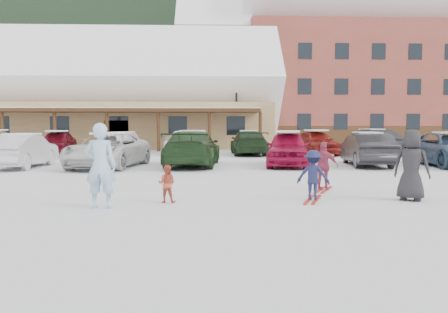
{
  "coord_description": "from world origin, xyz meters",
  "views": [
    {
      "loc": [
        -0.11,
        -10.1,
        1.78
      ],
      "look_at": [
        0.3,
        1.0,
        1.0
      ],
      "focal_mm": 35.0,
      "sensor_mm": 36.0,
      "label": 1
    }
  ],
  "objects_px": {
    "parked_car_4": "(288,149)",
    "parked_car_5": "(367,149)",
    "toddler_red": "(167,184)",
    "child_magenta": "(324,166)",
    "bystander_dark": "(411,165)",
    "parked_car_11": "(249,143)",
    "child_navy": "(313,175)",
    "parked_car_2": "(108,150)",
    "day_lodge": "(104,101)",
    "alpine_hotel": "(338,64)",
    "parked_car_8": "(57,143)",
    "adult_skier": "(101,166)",
    "parked_car_13": "(371,141)",
    "parked_car_1": "(23,151)",
    "parked_car_9": "(123,144)",
    "parked_car_3": "(193,148)",
    "lamp_post": "(236,103)",
    "parked_car_12": "(316,143)",
    "parked_car_10": "(183,143)"
  },
  "relations": [
    {
      "from": "parked_car_4",
      "to": "parked_car_5",
      "type": "xyz_separation_m",
      "value": [
        3.55,
        -0.04,
        -0.03
      ]
    },
    {
      "from": "toddler_red",
      "to": "child_magenta",
      "type": "height_order",
      "value": "child_magenta"
    },
    {
      "from": "bystander_dark",
      "to": "parked_car_11",
      "type": "bearing_deg",
      "value": -45.38
    },
    {
      "from": "child_navy",
      "to": "parked_car_2",
      "type": "distance_m",
      "value": 11.02
    },
    {
      "from": "day_lodge",
      "to": "alpine_hotel",
      "type": "distance_m",
      "value": 25.78
    },
    {
      "from": "parked_car_11",
      "to": "parked_car_4",
      "type": "bearing_deg",
      "value": 97.83
    },
    {
      "from": "bystander_dark",
      "to": "parked_car_2",
      "type": "xyz_separation_m",
      "value": [
        -9.13,
        8.8,
        -0.11
      ]
    },
    {
      "from": "parked_car_2",
      "to": "child_navy",
      "type": "bearing_deg",
      "value": -43.34
    },
    {
      "from": "parked_car_8",
      "to": "parked_car_11",
      "type": "bearing_deg",
      "value": -6.06
    },
    {
      "from": "adult_skier",
      "to": "parked_car_13",
      "type": "relative_size",
      "value": 0.39
    },
    {
      "from": "parked_car_1",
      "to": "parked_car_9",
      "type": "height_order",
      "value": "parked_car_1"
    },
    {
      "from": "child_magenta",
      "to": "parked_car_2",
      "type": "bearing_deg",
      "value": -17.5
    },
    {
      "from": "parked_car_3",
      "to": "lamp_post",
      "type": "bearing_deg",
      "value": -96.13
    },
    {
      "from": "parked_car_13",
      "to": "parked_car_3",
      "type": "bearing_deg",
      "value": 28.78
    },
    {
      "from": "adult_skier",
      "to": "parked_car_12",
      "type": "relative_size",
      "value": 0.41
    },
    {
      "from": "alpine_hotel",
      "to": "bystander_dark",
      "type": "relative_size",
      "value": 18.54
    },
    {
      "from": "lamp_post",
      "to": "parked_car_12",
      "type": "distance_m",
      "value": 9.46
    },
    {
      "from": "lamp_post",
      "to": "adult_skier",
      "type": "xyz_separation_m",
      "value": [
        -4.56,
        -25.01,
        -2.67
      ]
    },
    {
      "from": "bystander_dark",
      "to": "parked_car_8",
      "type": "height_order",
      "value": "bystander_dark"
    },
    {
      "from": "alpine_hotel",
      "to": "parked_car_11",
      "type": "xyz_separation_m",
      "value": [
        -11.88,
        -21.28,
        -7.89
      ]
    },
    {
      "from": "day_lodge",
      "to": "child_magenta",
      "type": "distance_m",
      "value": 29.03
    },
    {
      "from": "day_lodge",
      "to": "parked_car_10",
      "type": "distance_m",
      "value": 13.06
    },
    {
      "from": "parked_car_2",
      "to": "parked_car_11",
      "type": "relative_size",
      "value": 1.04
    },
    {
      "from": "toddler_red",
      "to": "parked_car_9",
      "type": "height_order",
      "value": "parked_car_9"
    },
    {
      "from": "child_navy",
      "to": "parked_car_11",
      "type": "relative_size",
      "value": 0.24
    },
    {
      "from": "parked_car_11",
      "to": "parked_car_1",
      "type": "bearing_deg",
      "value": 37.15
    },
    {
      "from": "parked_car_5",
      "to": "child_navy",
      "type": "bearing_deg",
      "value": 69.91
    },
    {
      "from": "alpine_hotel",
      "to": "parked_car_12",
      "type": "bearing_deg",
      "value": -109.8
    },
    {
      "from": "parked_car_1",
      "to": "parked_car_3",
      "type": "relative_size",
      "value": 0.81
    },
    {
      "from": "parked_car_4",
      "to": "parked_car_10",
      "type": "relative_size",
      "value": 0.89
    },
    {
      "from": "toddler_red",
      "to": "parked_car_1",
      "type": "distance_m",
      "value": 11.24
    },
    {
      "from": "parked_car_3",
      "to": "parked_car_11",
      "type": "height_order",
      "value": "parked_car_3"
    },
    {
      "from": "parked_car_4",
      "to": "parked_car_13",
      "type": "height_order",
      "value": "parked_car_13"
    },
    {
      "from": "child_navy",
      "to": "child_magenta",
      "type": "distance_m",
      "value": 1.73
    },
    {
      "from": "bystander_dark",
      "to": "parked_car_10",
      "type": "relative_size",
      "value": 0.33
    },
    {
      "from": "parked_car_10",
      "to": "parked_car_1",
      "type": "bearing_deg",
      "value": -130.24
    },
    {
      "from": "child_navy",
      "to": "day_lodge",
      "type": "bearing_deg",
      "value": -46.66
    },
    {
      "from": "parked_car_9",
      "to": "bystander_dark",
      "type": "bearing_deg",
      "value": 128.88
    },
    {
      "from": "parked_car_4",
      "to": "parked_car_9",
      "type": "height_order",
      "value": "parked_car_4"
    },
    {
      "from": "parked_car_3",
      "to": "parked_car_12",
      "type": "relative_size",
      "value": 1.2
    },
    {
      "from": "bystander_dark",
      "to": "adult_skier",
      "type": "bearing_deg",
      "value": 42.17
    },
    {
      "from": "parked_car_2",
      "to": "parked_car_13",
      "type": "relative_size",
      "value": 1.11
    },
    {
      "from": "child_navy",
      "to": "parked_car_4",
      "type": "relative_size",
      "value": 0.27
    },
    {
      "from": "parked_car_5",
      "to": "adult_skier",
      "type": "bearing_deg",
      "value": 53.07
    },
    {
      "from": "lamp_post",
      "to": "parked_car_9",
      "type": "xyz_separation_m",
      "value": [
        -7.46,
        -7.39,
        -2.9
      ]
    },
    {
      "from": "parked_car_11",
      "to": "parked_car_9",
      "type": "bearing_deg",
      "value": -1.99
    },
    {
      "from": "toddler_red",
      "to": "bystander_dark",
      "type": "xyz_separation_m",
      "value": [
        5.79,
        0.05,
        0.41
      ]
    },
    {
      "from": "parked_car_2",
      "to": "parked_car_4",
      "type": "bearing_deg",
      "value": 10.75
    },
    {
      "from": "alpine_hotel",
      "to": "child_navy",
      "type": "relative_size",
      "value": 26.1
    },
    {
      "from": "parked_car_11",
      "to": "parked_car_5",
      "type": "bearing_deg",
      "value": 121.12
    }
  ]
}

